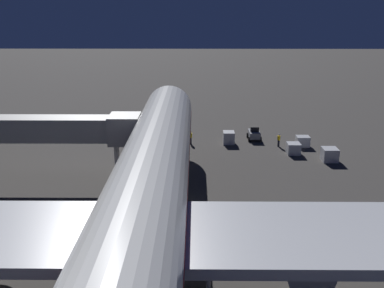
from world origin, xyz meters
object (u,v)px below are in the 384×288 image
(airliner_at_gate, at_px, (139,226))
(traffic_cone_nose_starboard, at_px, (155,144))
(ground_crew_by_belt_loader, at_px, (191,137))
(baggage_container_far_row, at_px, (293,148))
(baggage_container_mid_row, at_px, (303,141))
(baggage_container_spare, at_px, (229,138))
(jet_bridge, at_px, (63,129))
(baggage_container_near_belt, at_px, (330,155))
(baggage_tug_lead, at_px, (254,134))
(traffic_cone_nose_port, at_px, (187,144))
(ground_crew_by_tug, at_px, (279,139))

(airliner_at_gate, relative_size, traffic_cone_nose_starboard, 125.45)
(ground_crew_by_belt_loader, relative_size, traffic_cone_nose_starboard, 3.29)
(baggage_container_far_row, height_order, traffic_cone_nose_starboard, baggage_container_far_row)
(baggage_container_mid_row, relative_size, baggage_container_spare, 1.00)
(baggage_container_far_row, xyz_separation_m, baggage_container_spare, (8.05, -4.40, 0.12))
(jet_bridge, distance_m, baggage_container_spare, 23.61)
(airliner_at_gate, xyz_separation_m, baggage_container_near_belt, (-19.91, -27.65, -4.90))
(jet_bridge, xyz_separation_m, traffic_cone_nose_starboard, (-8.45, -12.22, -5.55))
(ground_crew_by_belt_loader, bearing_deg, airliner_at_gate, 85.51)
(airliner_at_gate, distance_m, baggage_tug_lead, 38.75)
(airliner_at_gate, height_order, traffic_cone_nose_port, airliner_at_gate)
(baggage_container_spare, bearing_deg, baggage_tug_lead, -153.38)
(traffic_cone_nose_starboard, bearing_deg, airliner_at_gate, 93.78)
(baggage_tug_lead, relative_size, baggage_container_spare, 1.60)
(ground_crew_by_tug, bearing_deg, traffic_cone_nose_port, 0.18)
(airliner_at_gate, bearing_deg, ground_crew_by_tug, -113.74)
(baggage_container_near_belt, height_order, ground_crew_by_tug, ground_crew_by_tug)
(ground_crew_by_tug, xyz_separation_m, traffic_cone_nose_starboard, (16.88, 0.04, -0.72))
(airliner_at_gate, xyz_separation_m, baggage_tug_lead, (-11.75, -36.59, -4.93))
(baggage_container_mid_row, height_order, baggage_container_spare, baggage_container_spare)
(baggage_container_far_row, height_order, ground_crew_by_tug, ground_crew_by_tug)
(baggage_container_mid_row, bearing_deg, baggage_tug_lead, -26.44)
(jet_bridge, relative_size, ground_crew_by_tug, 10.85)
(jet_bridge, bearing_deg, traffic_cone_nose_port, -136.44)
(traffic_cone_nose_port, xyz_separation_m, traffic_cone_nose_starboard, (4.40, 0.00, 0.00))
(baggage_tug_lead, xyz_separation_m, baggage_container_near_belt, (-8.16, 8.95, 0.03))
(ground_crew_by_belt_loader, height_order, traffic_cone_nose_port, ground_crew_by_belt_loader)
(airliner_at_gate, relative_size, baggage_container_mid_row, 39.39)
(baggage_container_mid_row, distance_m, baggage_container_far_row, 3.73)
(jet_bridge, distance_m, ground_crew_by_belt_loader, 19.51)
(ground_crew_by_tug, xyz_separation_m, traffic_cone_nose_port, (12.48, 0.04, -0.72))
(baggage_tug_lead, relative_size, baggage_container_near_belt, 1.47)
(baggage_container_far_row, distance_m, baggage_container_spare, 9.17)
(baggage_tug_lead, bearing_deg, airliner_at_gate, 72.19)
(jet_bridge, relative_size, traffic_cone_nose_port, 35.54)
(baggage_tug_lead, xyz_separation_m, baggage_container_far_row, (-4.29, 6.28, -0.07))
(baggage_container_near_belt, relative_size, baggage_container_spare, 1.09)
(baggage_container_mid_row, relative_size, ground_crew_by_tug, 0.97)
(baggage_tug_lead, distance_m, ground_crew_by_belt_loader, 9.29)
(traffic_cone_nose_port, relative_size, traffic_cone_nose_starboard, 1.00)
(baggage_container_spare, bearing_deg, jet_bridge, 36.10)
(baggage_container_near_belt, height_order, baggage_container_mid_row, baggage_container_near_belt)
(traffic_cone_nose_starboard, bearing_deg, baggage_container_near_belt, 165.58)
(baggage_container_near_belt, bearing_deg, baggage_container_spare, -30.65)
(baggage_tug_lead, distance_m, traffic_cone_nose_port, 10.11)
(airliner_at_gate, relative_size, baggage_tug_lead, 24.80)
(ground_crew_by_belt_loader, height_order, traffic_cone_nose_starboard, ground_crew_by_belt_loader)
(jet_bridge, distance_m, baggage_container_mid_row, 31.60)
(baggage_tug_lead, height_order, traffic_cone_nose_port, baggage_tug_lead)
(baggage_container_far_row, bearing_deg, baggage_container_spare, -28.65)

